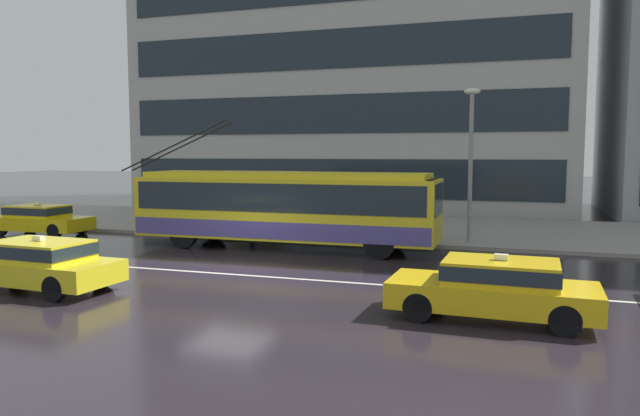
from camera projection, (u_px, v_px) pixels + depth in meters
The scene contains 11 objects.
ground_plane at pixel (228, 265), 18.46m from camera, with size 160.00×160.00×0.00m, color #262027.
sidewalk_slab at pixel (327, 225), 28.19m from camera, with size 80.00×10.00×0.14m, color gray.
lane_centre_line at pixel (209, 273), 17.32m from camera, with size 72.00×0.14×0.01m, color silver.
trolleybus at pixel (285, 206), 21.66m from camera, with size 12.34×2.59×4.69m.
taxi_oncoming_near at pixel (36, 262), 15.17m from camera, with size 4.55×2.05×1.39m.
taxi_queued_behind_bus at pixel (40, 218), 25.32m from camera, with size 4.25×1.79×1.39m.
taxi_oncoming_far at pixel (495, 286), 12.44m from camera, with size 4.33×1.90×1.39m.
bus_shelter at pixel (255, 186), 25.27m from camera, with size 3.55×1.80×2.58m.
pedestrian_at_shelter at pixel (250, 197), 24.76m from camera, with size 1.12×1.12×1.92m.
pedestrian_approaching_curb at pixel (397, 197), 23.37m from camera, with size 1.42×1.42×2.02m.
street_lamp at pixel (471, 150), 22.08m from camera, with size 0.60×0.32×5.75m.
Camera 1 is at (8.38, -16.43, 3.50)m, focal length 33.27 mm.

